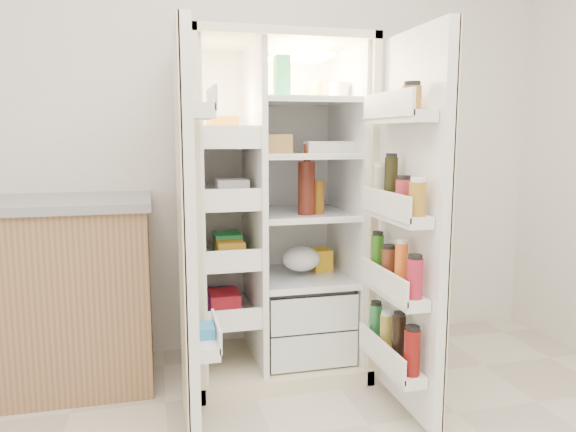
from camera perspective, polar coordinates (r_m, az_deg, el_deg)
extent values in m
cube|color=white|center=(3.29, -5.91, 9.22)|extent=(4.00, 0.02, 2.70)
cube|color=beige|center=(3.28, -2.74, 1.37)|extent=(0.92, 0.04, 1.80)
cube|color=beige|center=(2.90, -10.01, 0.30)|extent=(0.04, 0.70, 1.80)
cube|color=beige|center=(3.08, 6.53, 0.87)|extent=(0.04, 0.70, 1.80)
cube|color=beige|center=(2.97, -1.55, 17.68)|extent=(0.92, 0.70, 0.04)
cube|color=beige|center=(3.19, -1.42, -14.88)|extent=(0.92, 0.70, 0.08)
cube|color=white|center=(3.25, -2.63, 1.66)|extent=(0.84, 0.02, 1.68)
cube|color=white|center=(2.89, -9.42, 0.72)|extent=(0.02, 0.62, 1.68)
cube|color=white|center=(3.07, 6.01, 1.23)|extent=(0.02, 0.62, 1.68)
cube|color=white|center=(2.93, -3.58, 0.92)|extent=(0.03, 0.62, 1.68)
cube|color=silver|center=(3.15, 1.47, -12.32)|extent=(0.47, 0.52, 0.19)
cube|color=silver|center=(3.09, 1.48, -8.85)|extent=(0.47, 0.52, 0.19)
cube|color=#FFD18C|center=(3.04, 1.21, 16.31)|extent=(0.30, 0.30, 0.02)
cube|color=white|center=(3.04, -6.39, -9.90)|extent=(0.28, 0.58, 0.02)
cube|color=white|center=(2.96, -6.49, -4.37)|extent=(0.28, 0.58, 0.02)
cube|color=white|center=(2.91, -6.59, 1.40)|extent=(0.28, 0.58, 0.02)
cube|color=white|center=(2.88, -6.69, 7.33)|extent=(0.28, 0.58, 0.02)
cube|color=white|center=(3.07, 1.39, -6.34)|extent=(0.49, 0.58, 0.01)
cube|color=white|center=(3.00, 1.42, 0.32)|extent=(0.49, 0.58, 0.01)
cube|color=white|center=(2.97, 1.44, 6.45)|extent=(0.49, 0.58, 0.02)
cube|color=white|center=(2.97, 1.46, 11.85)|extent=(0.49, 0.58, 0.02)
cube|color=red|center=(3.02, -6.41, -8.82)|extent=(0.16, 0.20, 0.10)
cube|color=green|center=(2.94, -6.51, -3.05)|extent=(0.14, 0.18, 0.12)
cube|color=silver|center=(2.90, -6.60, 2.28)|extent=(0.20, 0.22, 0.07)
cube|color=orange|center=(2.88, -6.72, 8.91)|extent=(0.15, 0.16, 0.14)
cube|color=#602F8D|center=(3.02, -6.41, -8.91)|extent=(0.18, 0.20, 0.09)
cube|color=#BD8021|center=(2.94, -6.51, -3.24)|extent=(0.14, 0.18, 0.10)
cube|color=silver|center=(2.90, -6.61, 2.78)|extent=(0.16, 0.16, 0.12)
sphere|color=orange|center=(3.08, -0.44, -14.09)|extent=(0.07, 0.07, 0.07)
sphere|color=orange|center=(3.13, 1.03, -13.66)|extent=(0.07, 0.07, 0.07)
sphere|color=orange|center=(3.12, 3.05, -13.74)|extent=(0.07, 0.07, 0.07)
sphere|color=orange|center=(3.21, -0.15, -13.08)|extent=(0.07, 0.07, 0.07)
sphere|color=orange|center=(3.22, 1.71, -13.04)|extent=(0.07, 0.07, 0.07)
sphere|color=orange|center=(3.21, 3.67, -13.11)|extent=(0.07, 0.07, 0.07)
ellipsoid|color=#3F7125|center=(3.10, 1.38, -8.48)|extent=(0.26, 0.24, 0.11)
cylinder|color=#4A180F|center=(2.88, 1.94, 2.94)|extent=(0.09, 0.09, 0.28)
cylinder|color=brown|center=(2.90, 3.21, 1.98)|extent=(0.06, 0.06, 0.18)
cube|color=#24854F|center=(2.87, -0.64, 14.30)|extent=(0.07, 0.07, 0.22)
cylinder|color=white|center=(2.97, 5.36, 12.86)|extent=(0.10, 0.10, 0.09)
cylinder|color=#B9882A|center=(3.03, 2.83, 12.81)|extent=(0.07, 0.07, 0.09)
cube|color=silver|center=(2.91, 4.37, 7.17)|extent=(0.26, 0.11, 0.06)
cube|color=tan|center=(2.89, -1.32, 7.54)|extent=(0.17, 0.09, 0.10)
ellipsoid|color=white|center=(3.04, 1.37, -5.02)|extent=(0.21, 0.19, 0.14)
cube|color=yellow|center=(3.18, 3.51, -4.56)|extent=(0.10, 0.12, 0.12)
cube|color=white|center=(2.35, -10.49, -1.60)|extent=(0.05, 0.40, 1.72)
cube|color=beige|center=(2.35, -11.10, -1.62)|extent=(0.01, 0.40, 1.72)
cube|color=white|center=(2.49, -8.53, -12.94)|extent=(0.09, 0.32, 0.06)
cube|color=white|center=(2.32, -9.08, 10.71)|extent=(0.09, 0.32, 0.06)
cube|color=#338CCC|center=(2.48, -8.54, -12.29)|extent=(0.07, 0.12, 0.10)
cube|color=white|center=(2.53, 12.90, -0.97)|extent=(0.05, 0.58, 1.72)
cube|color=beige|center=(2.54, 13.41, -0.94)|extent=(0.01, 0.58, 1.72)
cube|color=white|center=(2.67, 10.75, -14.72)|extent=(0.11, 0.50, 0.05)
cube|color=white|center=(2.56, 10.96, -7.70)|extent=(0.11, 0.50, 0.05)
cube|color=white|center=(2.48, 11.19, 0.09)|extent=(0.11, 0.50, 0.05)
cube|color=white|center=(2.46, 11.48, 10.05)|extent=(0.11, 0.50, 0.05)
cylinder|color=#690E0B|center=(2.46, 12.84, -13.74)|extent=(0.07, 0.07, 0.20)
cylinder|color=black|center=(2.56, 11.51, -12.52)|extent=(0.06, 0.06, 0.22)
cylinder|color=#A48C36|center=(2.68, 10.27, -11.99)|extent=(0.06, 0.06, 0.18)
cylinder|color=#246E38|center=(2.79, 9.16, -11.01)|extent=(0.06, 0.06, 0.19)
cylinder|color=maroon|center=(2.35, 13.10, -6.39)|extent=(0.07, 0.07, 0.17)
cylinder|color=orange|center=(2.46, 11.74, -5.21)|extent=(0.06, 0.06, 0.21)
cylinder|color=#602918|center=(2.58, 10.47, -5.11)|extent=(0.07, 0.07, 0.16)
cylinder|color=#2B6517|center=(2.69, 9.33, -4.08)|extent=(0.06, 0.06, 0.20)
cylinder|color=olive|center=(2.29, 13.38, 1.73)|extent=(0.07, 0.07, 0.14)
cylinder|color=maroon|center=(2.41, 11.96, 2.09)|extent=(0.07, 0.07, 0.14)
cylinder|color=black|center=(2.52, 10.70, 3.43)|extent=(0.06, 0.06, 0.23)
cylinder|color=#BCAD9A|center=(2.64, 9.51, 3.14)|extent=(0.06, 0.06, 0.18)
cylinder|color=brown|center=(2.35, 12.82, 11.92)|extent=(0.08, 0.08, 0.10)
cube|color=#936A49|center=(3.17, -26.27, -7.70)|extent=(1.31, 0.68, 0.94)
cube|color=gray|center=(3.07, -26.87, 1.17)|extent=(1.36, 0.72, 0.04)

